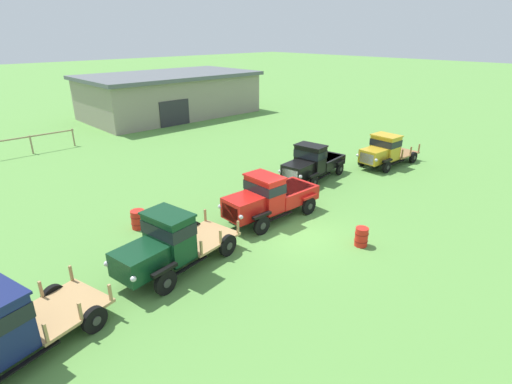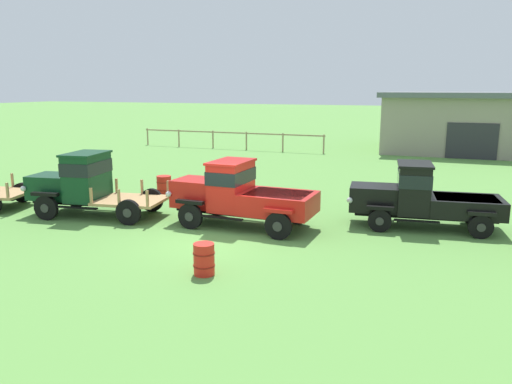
{
  "view_description": "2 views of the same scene",
  "coord_description": "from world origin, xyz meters",
  "px_view_note": "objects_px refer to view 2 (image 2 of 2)",
  "views": [
    {
      "loc": [
        -12.31,
        -10.4,
        8.47
      ],
      "look_at": [
        0.33,
        3.08,
        1.0
      ],
      "focal_mm": 28.0,
      "sensor_mm": 36.0,
      "label": 1
    },
    {
      "loc": [
        6.8,
        -13.41,
        4.74
      ],
      "look_at": [
        0.33,
        3.08,
        1.0
      ],
      "focal_mm": 35.0,
      "sensor_mm": 36.0,
      "label": 2
    }
  ],
  "objects_px": {
    "vintage_truck_far_side": "(421,197)",
    "oil_drum_near_fence": "(204,259)",
    "farm_shed": "(509,122)",
    "oil_drum_beside_row": "(164,186)",
    "vintage_truck_second_in_line": "(83,183)",
    "vintage_truck_midrow_center": "(240,194)"
  },
  "relations": [
    {
      "from": "vintage_truck_second_in_line",
      "to": "oil_drum_beside_row",
      "type": "bearing_deg",
      "value": 76.69
    },
    {
      "from": "farm_shed",
      "to": "oil_drum_beside_row",
      "type": "xyz_separation_m",
      "value": [
        -15.61,
        -22.05,
        -1.77
      ]
    },
    {
      "from": "farm_shed",
      "to": "vintage_truck_far_side",
      "type": "distance_m",
      "value": 23.79
    },
    {
      "from": "vintage_truck_far_side",
      "to": "oil_drum_near_fence",
      "type": "distance_m",
      "value": 8.3
    },
    {
      "from": "vintage_truck_second_in_line",
      "to": "vintage_truck_far_side",
      "type": "relative_size",
      "value": 1.04
    },
    {
      "from": "farm_shed",
      "to": "oil_drum_beside_row",
      "type": "distance_m",
      "value": 27.07
    },
    {
      "from": "farm_shed",
      "to": "oil_drum_beside_row",
      "type": "height_order",
      "value": "farm_shed"
    },
    {
      "from": "vintage_truck_second_in_line",
      "to": "vintage_truck_midrow_center",
      "type": "distance_m",
      "value": 6.13
    },
    {
      "from": "oil_drum_beside_row",
      "to": "oil_drum_near_fence",
      "type": "bearing_deg",
      "value": -52.57
    },
    {
      "from": "vintage_truck_midrow_center",
      "to": "oil_drum_beside_row",
      "type": "height_order",
      "value": "vintage_truck_midrow_center"
    },
    {
      "from": "vintage_truck_far_side",
      "to": "oil_drum_near_fence",
      "type": "xyz_separation_m",
      "value": [
        -4.86,
        -6.7,
        -0.65
      ]
    },
    {
      "from": "vintage_truck_far_side",
      "to": "oil_drum_near_fence",
      "type": "height_order",
      "value": "vintage_truck_far_side"
    },
    {
      "from": "vintage_truck_second_in_line",
      "to": "oil_drum_near_fence",
      "type": "relative_size",
      "value": 6.54
    },
    {
      "from": "farm_shed",
      "to": "vintage_truck_far_side",
      "type": "bearing_deg",
      "value": -101.32
    },
    {
      "from": "vintage_truck_second_in_line",
      "to": "oil_drum_near_fence",
      "type": "height_order",
      "value": "vintage_truck_second_in_line"
    },
    {
      "from": "vintage_truck_second_in_line",
      "to": "oil_drum_beside_row",
      "type": "height_order",
      "value": "vintage_truck_second_in_line"
    },
    {
      "from": "farm_shed",
      "to": "vintage_truck_midrow_center",
      "type": "bearing_deg",
      "value": -112.4
    },
    {
      "from": "farm_shed",
      "to": "oil_drum_near_fence",
      "type": "distance_m",
      "value": 31.52
    },
    {
      "from": "oil_drum_beside_row",
      "to": "vintage_truck_second_in_line",
      "type": "bearing_deg",
      "value": -103.31
    },
    {
      "from": "oil_drum_near_fence",
      "to": "oil_drum_beside_row",
      "type": "bearing_deg",
      "value": 127.43
    },
    {
      "from": "vintage_truck_midrow_center",
      "to": "farm_shed",
      "type": "bearing_deg",
      "value": 67.6
    },
    {
      "from": "farm_shed",
      "to": "vintage_truck_midrow_center",
      "type": "distance_m",
      "value": 27.54
    }
  ]
}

